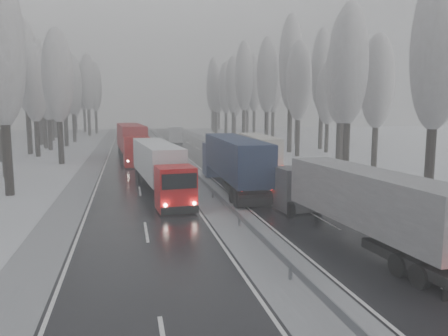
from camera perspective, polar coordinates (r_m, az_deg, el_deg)
name	(u,v)px	position (r m, az deg, el deg)	size (l,w,h in m)	color
ground	(338,330)	(14.61, 14.66, -19.83)	(260.00, 260.00, 0.00)	silver
carriageway_right	(245,176)	(43.49, 2.80, -1.00)	(7.50, 200.00, 0.03)	black
carriageway_left	(138,179)	(41.99, -11.17, -1.46)	(7.50, 200.00, 0.03)	black
median_slush	(193,177)	(42.42, -4.06, -1.23)	(3.00, 200.00, 0.04)	#9B9DA3
shoulder_right	(292,174)	(45.03, 8.89, -0.77)	(2.40, 200.00, 0.04)	#9B9DA3
shoulder_left	(83,181)	(42.18, -17.90, -1.65)	(2.40, 200.00, 0.04)	#9B9DA3
median_guardrail	(193,171)	(42.32, -4.07, -0.46)	(0.12, 200.00, 0.76)	slate
tree_16	(437,50)	(34.59, 26.07, 13.64)	(3.60, 3.60, 16.53)	black
tree_18	(349,65)	(43.82, 16.03, 12.79)	(3.60, 3.60, 16.58)	black
tree_19	(378,82)	(49.93, 19.42, 10.54)	(3.60, 3.60, 14.57)	black
tree_20	(341,77)	(52.53, 15.03, 11.36)	(3.60, 3.60, 15.71)	black
tree_21	(343,65)	(57.24, 15.24, 12.91)	(3.60, 3.60, 18.62)	black
tree_22	(299,82)	(61.65, 9.75, 11.05)	(3.60, 3.60, 15.86)	black
tree_23	(328,94)	(67.78, 13.42, 9.41)	(3.60, 3.60, 13.55)	black
tree_24	(291,64)	(67.22, 8.73, 13.32)	(3.60, 3.60, 20.49)	black
tree_25	(322,71)	(73.52, 12.72, 12.23)	(3.60, 3.60, 19.44)	black
tree_26	(267,76)	(76.65, 5.65, 11.88)	(3.60, 3.60, 18.78)	black
tree_27	(297,82)	(82.80, 9.57, 11.00)	(3.60, 3.60, 17.62)	black
tree_28	(244,77)	(86.56, 2.63, 11.80)	(3.60, 3.60, 19.62)	black
tree_29	(273,83)	(92.47, 6.46, 10.91)	(3.60, 3.60, 18.11)	black
tree_30	(233,85)	(95.98, 1.22, 10.76)	(3.60, 3.60, 17.86)	black
tree_31	(254,84)	(101.39, 3.98, 10.85)	(3.60, 3.60, 18.58)	black
tree_32	(226,88)	(103.28, 0.25, 10.37)	(3.60, 3.60, 17.33)	black
tree_33	(235,97)	(107.83, 1.42, 9.24)	(3.60, 3.60, 14.33)	black
tree_34	(216,89)	(110.04, -1.04, 10.32)	(3.60, 3.60, 17.63)	black
tree_35	(248,88)	(116.10, 3.09, 10.38)	(3.60, 3.60, 18.25)	black
tree_36	(214,84)	(120.02, -1.37, 10.90)	(3.60, 3.60, 20.23)	black
tree_37	(235,94)	(125.33, 1.45, 9.65)	(3.60, 3.60, 16.37)	black
tree_38	(212,91)	(130.64, -1.54, 10.03)	(3.60, 3.60, 17.97)	black
tree_39	(219,95)	(135.08, -0.67, 9.48)	(3.60, 3.60, 16.19)	black
tree_58	(0,48)	(37.38, -27.20, 13.76)	(3.60, 3.60, 17.21)	black
tree_60	(0,77)	(47.19, -27.24, 10.51)	(3.60, 3.60, 14.84)	black
tree_62	(57,76)	(55.84, -20.94, 11.11)	(3.60, 3.60, 16.04)	black
tree_64	(34,84)	(65.38, -23.57, 10.08)	(3.60, 3.60, 15.42)	black
tree_65	(25,66)	(69.81, -24.53, 11.98)	(3.60, 3.60, 19.48)	black
tree_66	(47,88)	(74.83, -22.07, 9.71)	(3.60, 3.60, 15.23)	black
tree_67	(42,81)	(79.06, -22.65, 10.42)	(3.60, 3.60, 17.09)	black
tree_68	(64,84)	(81.33, -20.20, 10.25)	(3.60, 3.60, 16.65)	black
tree_69	(38,75)	(86.12, -23.15, 11.09)	(3.60, 3.60, 19.35)	black
tree_70	(72,85)	(91.31, -19.21, 10.16)	(3.60, 3.60, 17.09)	black
tree_71	(49,78)	(95.99, -21.85, 10.86)	(3.60, 3.60, 19.61)	black
tree_72	(65,93)	(100.84, -20.05, 9.15)	(3.60, 3.60, 15.11)	black
tree_73	(53,88)	(105.25, -21.38, 9.75)	(3.60, 3.60, 17.22)	black
tree_74	(88,83)	(111.29, -17.39, 10.61)	(3.60, 3.60, 19.68)	black
tree_75	(50,86)	(116.31, -21.76, 9.94)	(3.60, 3.60, 18.60)	black
tree_76	(95,87)	(120.54, -16.51, 10.06)	(3.60, 3.60, 18.55)	black
tree_77	(75,98)	(124.93, -18.93, 8.64)	(3.60, 3.60, 14.32)	black
tree_78	(83,86)	(127.40, -17.92, 10.16)	(3.60, 3.60, 19.55)	black
tree_79	(75,92)	(131.59, -18.94, 9.34)	(3.60, 3.60, 17.07)	black
truck_grey_tarp	(355,199)	(22.94, 16.68, -3.86)	(3.38, 14.75, 3.76)	#434347
truck_blue_box	(232,159)	(36.03, 1.08, 1.18)	(3.05, 16.89, 4.31)	navy
truck_cream_box	(256,149)	(48.85, 4.25, 2.51)	(3.37, 14.58, 3.71)	#A8A494
box_truck_distant	(176,134)	(85.40, -6.29, 4.40)	(3.53, 8.60, 3.12)	silver
truck_red_white	(159,165)	(34.72, -8.52, 0.43)	(3.71, 15.33, 3.90)	red
truck_red_red	(132,140)	(56.71, -11.99, 3.61)	(3.96, 17.93, 4.57)	#B10A0A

